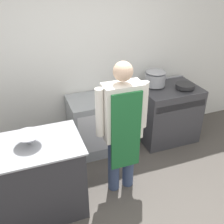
% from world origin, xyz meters
% --- Properties ---
extents(wall_back, '(8.00, 0.05, 2.70)m').
position_xyz_m(wall_back, '(0.00, 1.91, 1.35)').
color(wall_back, white).
rests_on(wall_back, ground_plane).
extents(prep_counter, '(1.22, 0.69, 0.91)m').
position_xyz_m(prep_counter, '(-1.02, 0.69, 0.46)').
color(prep_counter, '#2D2D33').
rests_on(prep_counter, ground_plane).
extents(stove, '(0.88, 0.68, 0.91)m').
position_xyz_m(stove, '(1.19, 1.49, 0.45)').
color(stove, '#38383D').
rests_on(stove, ground_plane).
extents(fridge_unit, '(0.64, 0.58, 0.85)m').
position_xyz_m(fridge_unit, '(-0.03, 1.57, 0.43)').
color(fridge_unit, '#93999E').
rests_on(fridge_unit, ground_plane).
extents(person_cook, '(0.61, 0.24, 1.66)m').
position_xyz_m(person_cook, '(0.08, 0.70, 0.94)').
color(person_cook, '#38476B').
rests_on(person_cook, ground_plane).
extents(mixing_bowl, '(0.27, 0.27, 0.13)m').
position_xyz_m(mixing_bowl, '(-0.93, 0.70, 0.97)').
color(mixing_bowl, '#9EA0A8').
rests_on(mixing_bowl, prep_counter).
extents(stock_pot, '(0.31, 0.31, 0.24)m').
position_xyz_m(stock_pot, '(0.99, 1.61, 1.03)').
color(stock_pot, '#9EA0A8').
rests_on(stock_pot, stove).
extents(saute_pan, '(0.28, 0.28, 0.06)m').
position_xyz_m(saute_pan, '(1.37, 1.37, 0.94)').
color(saute_pan, '#262628').
rests_on(saute_pan, stove).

